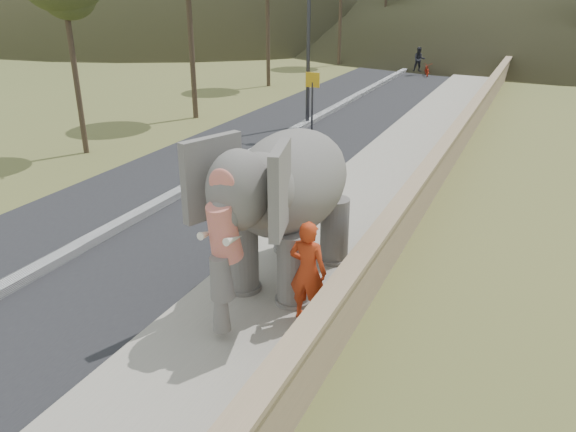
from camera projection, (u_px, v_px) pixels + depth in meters
name	position (u px, v px, depth m)	size (l,w,h in m)	color
ground	(264.00, 309.00, 10.67)	(160.00, 160.00, 0.00)	olive
road	(265.00, 149.00, 20.99)	(7.00, 120.00, 0.03)	black
median	(265.00, 146.00, 20.95)	(0.35, 120.00, 0.22)	black
walkway	(396.00, 164.00, 19.05)	(3.00, 120.00, 0.15)	#9E9687
parapet	(447.00, 156.00, 18.24)	(0.30, 120.00, 1.10)	tan
lamppost	(316.00, 7.00, 22.50)	(1.76, 0.36, 8.00)	#2F3034
signboard	(312.00, 91.00, 23.07)	(0.60, 0.08, 2.40)	#2D2D33
elephant_and_man	(291.00, 204.00, 11.04)	(2.49, 4.47, 3.17)	slate
motorcyclist	(423.00, 65.00, 37.51)	(1.56, 1.74, 1.85)	maroon
trees	(487.00, 16.00, 33.71)	(47.31, 41.37, 8.68)	#473828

